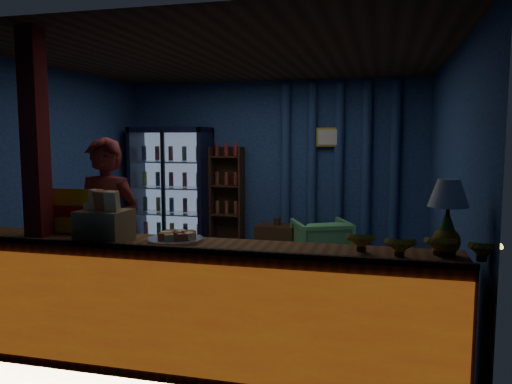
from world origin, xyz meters
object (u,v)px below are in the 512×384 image
Objects in this scene: shopkeeper at (106,234)px; pastry_tray at (176,238)px; green_chair at (321,244)px; table_lamp at (448,196)px.

shopkeeper reaches higher than pastry_tray.
shopkeeper is 2.42× the size of green_chair.
table_lamp reaches higher than green_chair.
table_lamp is at bearing -0.74° from pastry_tray.
shopkeeper is at bearing 170.14° from table_lamp.
shopkeeper is 3.37× the size of table_lamp.
shopkeeper is 3.13m from green_chair.
shopkeeper is 1.00m from pastry_tray.
pastry_tray is at bearing -27.89° from shopkeeper.
shopkeeper reaches higher than table_lamp.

